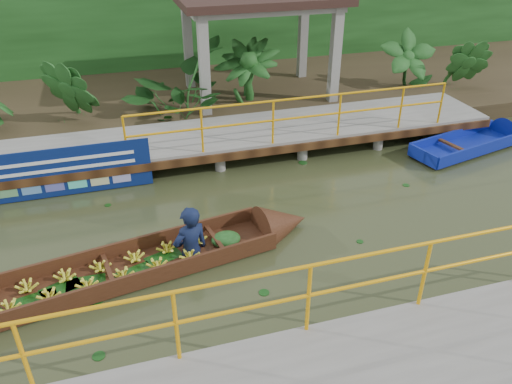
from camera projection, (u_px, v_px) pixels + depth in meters
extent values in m
plane|color=#2B3219|center=(200.00, 244.00, 8.92)|extent=(80.00, 80.00, 0.00)
cube|color=#302518|center=(152.00, 97.00, 15.02)|extent=(30.00, 8.00, 0.45)
cube|color=slate|center=(170.00, 141.00, 11.57)|extent=(16.00, 2.00, 0.15)
cube|color=#311B0D|center=(177.00, 163.00, 10.78)|extent=(16.00, 0.12, 0.18)
cylinder|color=#F3A30C|center=(297.00, 99.00, 10.92)|extent=(7.50, 0.05, 0.05)
cylinder|color=#F3A30C|center=(296.00, 118.00, 11.15)|extent=(7.50, 0.05, 0.05)
cylinder|color=#F3A30C|center=(296.00, 120.00, 11.17)|extent=(0.05, 0.05, 1.00)
cylinder|color=slate|center=(82.00, 179.00, 10.55)|extent=(0.24, 0.24, 0.55)
cylinder|color=slate|center=(82.00, 148.00, 11.88)|extent=(0.24, 0.24, 0.55)
cylinder|color=slate|center=(176.00, 167.00, 11.05)|extent=(0.24, 0.24, 0.55)
cylinder|color=slate|center=(166.00, 139.00, 12.37)|extent=(0.24, 0.24, 0.55)
cylinder|color=slate|center=(262.00, 156.00, 11.54)|extent=(0.24, 0.24, 0.55)
cylinder|color=slate|center=(244.00, 130.00, 12.87)|extent=(0.24, 0.24, 0.55)
cylinder|color=slate|center=(341.00, 145.00, 12.03)|extent=(0.24, 0.24, 0.55)
cylinder|color=slate|center=(316.00, 121.00, 13.36)|extent=(0.24, 0.24, 0.55)
cylinder|color=slate|center=(414.00, 136.00, 12.53)|extent=(0.24, 0.24, 0.55)
cylinder|color=slate|center=(383.00, 114.00, 13.85)|extent=(0.24, 0.24, 0.55)
cylinder|color=slate|center=(176.00, 167.00, 11.05)|extent=(0.24, 0.24, 0.55)
cylinder|color=#F3A30C|center=(327.00, 263.00, 5.81)|extent=(10.00, 0.05, 0.05)
cylinder|color=#F3A30C|center=(324.00, 292.00, 6.03)|extent=(10.00, 0.05, 0.05)
cylinder|color=#F3A30C|center=(324.00, 295.00, 6.06)|extent=(0.05, 0.05, 1.00)
cube|color=slate|center=(205.00, 71.00, 12.64)|extent=(0.25, 0.25, 2.80)
cube|color=slate|center=(335.00, 60.00, 13.53)|extent=(0.25, 0.25, 2.80)
cube|color=slate|center=(188.00, 48.00, 14.63)|extent=(0.25, 0.25, 2.80)
cube|color=slate|center=(303.00, 40.00, 15.52)|extent=(0.25, 0.25, 2.80)
cube|color=slate|center=(259.00, 5.00, 13.43)|extent=(4.00, 2.60, 0.12)
cube|color=#153B12|center=(138.00, 20.00, 16.21)|extent=(30.00, 0.80, 4.00)
cube|color=#351B0E|center=(49.00, 294.00, 7.68)|extent=(7.49, 2.20, 0.06)
cube|color=#351B0E|center=(44.00, 270.00, 7.98)|extent=(7.34, 1.34, 0.32)
cube|color=#351B0E|center=(51.00, 307.00, 7.26)|extent=(7.34, 1.34, 0.32)
cone|color=#351B0E|center=(283.00, 224.00, 9.25)|extent=(1.07, 1.04, 0.89)
ellipsoid|color=#153B12|center=(226.00, 239.00, 8.79)|extent=(0.58, 0.49, 0.24)
imported|color=#0F1838|center=(188.00, 208.00, 8.12)|extent=(0.75, 0.61, 1.79)
cube|color=#0D1C90|center=(466.00, 147.00, 12.23)|extent=(3.08, 1.55, 0.10)
cube|color=#0D1C90|center=(452.00, 136.00, 12.50)|extent=(2.88, 0.74, 0.30)
cube|color=#0D1C90|center=(482.00, 150.00, 11.83)|extent=(2.88, 0.74, 0.30)
cube|color=#0D1C90|center=(423.00, 156.00, 11.53)|extent=(0.26, 0.87, 0.30)
cone|color=#0D1C90|center=(510.00, 132.00, 12.92)|extent=(0.77, 0.94, 0.83)
cube|color=#311B0D|center=(453.00, 146.00, 11.93)|extent=(0.30, 0.88, 0.05)
cube|color=navy|center=(66.00, 172.00, 10.14)|extent=(3.40, 0.03, 1.06)
cube|color=white|center=(64.00, 160.00, 9.99)|extent=(2.77, 0.01, 0.07)
cube|color=white|center=(65.00, 169.00, 10.09)|extent=(2.77, 0.01, 0.07)
imported|color=#153B12|center=(76.00, 99.00, 12.26)|extent=(1.06, 1.06, 1.32)
imported|color=#153B12|center=(177.00, 90.00, 12.88)|extent=(1.06, 1.06, 1.32)
imported|color=#153B12|center=(252.00, 83.00, 13.37)|extent=(1.06, 1.06, 1.32)
imported|color=#153B12|center=(415.00, 68.00, 14.61)|extent=(1.06, 1.06, 1.32)
imported|color=#153B12|center=(459.00, 64.00, 14.98)|extent=(1.06, 1.06, 1.32)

